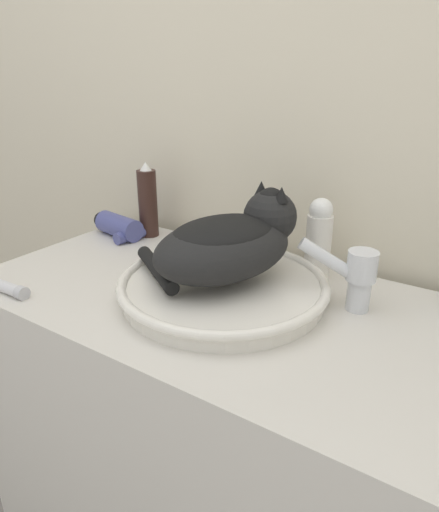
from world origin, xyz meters
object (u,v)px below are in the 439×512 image
(lotion_bottle_white, at_px, (319,238))
(cream_tube, at_px, (1,285))
(hairspray_can_black, at_px, (148,202))
(cat, at_px, (230,241))
(faucet, at_px, (355,274))
(hair_dryer, at_px, (120,227))

(lotion_bottle_white, bearing_deg, cream_tube, -140.26)
(hairspray_can_black, bearing_deg, cat, -25.76)
(faucet, xyz_separation_m, hair_dryer, (-0.66, 0.05, -0.04))
(faucet, distance_m, cream_tube, 0.71)
(faucet, xyz_separation_m, lotion_bottle_white, (-0.11, 0.10, 0.02))
(cat, distance_m, lotion_bottle_white, 0.21)
(hairspray_can_black, height_order, cream_tube, hairspray_can_black)
(hair_dryer, bearing_deg, hairspray_can_black, -128.04)
(cat, distance_m, hairspray_can_black, 0.42)
(cat, distance_m, hair_dryer, 0.46)
(hairspray_can_black, xyz_separation_m, hair_dryer, (-0.06, -0.05, -0.07))
(cat, relative_size, faucet, 2.39)
(cat, relative_size, cream_tube, 2.15)
(hairspray_can_black, xyz_separation_m, lotion_bottle_white, (0.49, 0.00, -0.01))
(cat, xyz_separation_m, faucet, (0.22, 0.08, -0.05))
(cat, xyz_separation_m, lotion_bottle_white, (0.11, 0.18, -0.03))
(faucet, distance_m, lotion_bottle_white, 0.15)
(cat, relative_size, lotion_bottle_white, 1.93)
(hairspray_can_black, bearing_deg, cream_tube, -93.68)
(cream_tube, bearing_deg, faucet, 27.35)
(cat, bearing_deg, hairspray_can_black, 85.10)
(hairspray_can_black, height_order, lotion_bottle_white, hairspray_can_black)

